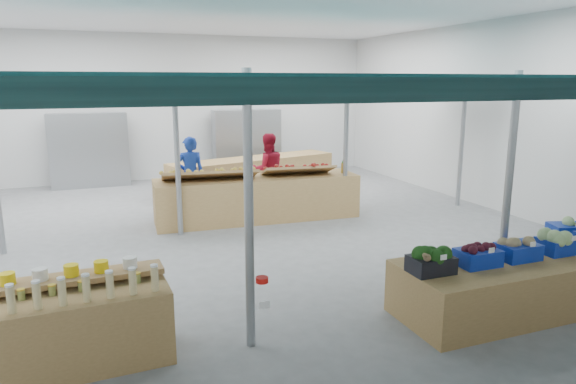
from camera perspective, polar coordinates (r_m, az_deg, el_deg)
name	(u,v)px	position (r m, az deg, el deg)	size (l,w,h in m)	color
floor	(239,236)	(9.78, -5.52, -4.89)	(13.00, 13.00, 0.00)	slate
hall	(216,92)	(10.74, -7.96, 10.92)	(13.00, 13.00, 13.00)	silver
pole_grid	(314,150)	(8.02, 2.86, 4.64)	(10.00, 4.60, 3.00)	gray
awnings	(314,87)	(7.95, 2.94, 11.57)	(9.50, 7.08, 0.30)	black
back_shelving_left	(89,151)	(15.12, -21.19, 4.30)	(2.00, 0.50, 2.00)	#B23F33
back_shelving_right	(247,144)	(15.78, -4.60, 5.39)	(2.00, 0.50, 2.00)	#B23F33
bottle_shelf	(81,324)	(5.83, -22.03, -13.43)	(1.79, 1.14, 1.06)	olive
veg_counter	(526,282)	(7.36, 24.95, -9.06)	(3.49, 1.16, 0.68)	olive
fruit_counter	(258,198)	(10.80, -3.36, -0.71)	(4.24, 1.01, 0.91)	olive
far_counter	(254,173)	(13.89, -3.82, 2.07)	(4.72, 0.94, 0.85)	olive
crate_stack	(576,246)	(9.29, 29.32, -5.25)	(0.55, 0.38, 0.66)	#0E2BA0
vendor_left	(190,175)	(11.48, -10.80, 1.88)	(0.62, 0.41, 1.70)	navy
vendor_right	(268,170)	(11.94, -2.28, 2.47)	(0.82, 0.64, 1.70)	maroon
crate_broccoli	(431,260)	(6.24, 15.62, -7.25)	(0.50, 0.40, 0.35)	black
crate_beets	(478,255)	(6.66, 20.34, -6.56)	(0.50, 0.40, 0.29)	#0E2BA0
crate_celeriac	(518,248)	(7.08, 24.21, -5.69)	(0.50, 0.40, 0.31)	#0E2BA0
crate_cabbage	(559,241)	(7.56, 27.87, -4.83)	(0.50, 0.40, 0.35)	#0E2BA0
sparrow	(427,257)	(6.03, 15.15, -7.01)	(0.12, 0.09, 0.11)	brown
pole_ribbon	(262,282)	(4.74, -2.88, -9.98)	(0.12, 0.12, 0.28)	red
apple_heap_yellow	(210,173)	(10.38, -8.66, 2.14)	(1.97, 0.93, 0.27)	#997247
apple_heap_red	(298,168)	(10.83, 1.14, 2.69)	(1.57, 0.88, 0.27)	#997247
pineapple	(344,165)	(11.21, 6.28, 3.03)	(0.14, 0.14, 0.39)	#8C6019
crate_extra	(569,228)	(8.33, 28.72, -3.51)	(0.58, 0.49, 0.32)	#0E2BA0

